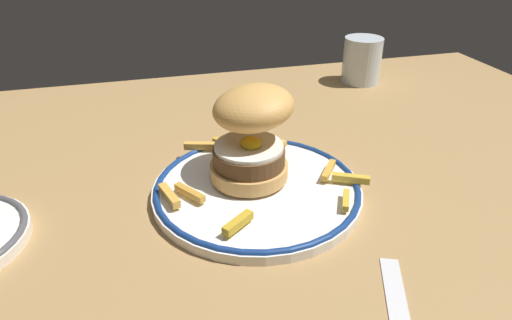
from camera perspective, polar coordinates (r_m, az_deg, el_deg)
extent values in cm
cube|color=#9E7A4A|center=(56.38, 2.01, -5.82)|extent=(125.03, 94.51, 4.00)
cylinder|color=white|center=(54.86, 0.00, -3.63)|extent=(25.65, 25.65, 1.20)
torus|color=navy|center=(54.53, 0.00, -3.10)|extent=(25.25, 25.25, 0.80)
cylinder|color=tan|center=(54.85, -0.91, -1.30)|extent=(9.71, 9.71, 1.80)
cylinder|color=brown|center=(53.86, -0.92, 0.51)|extent=(8.87, 8.87, 2.15)
cylinder|color=white|center=(53.23, -0.94, 1.75)|extent=(8.42, 8.42, 0.50)
ellipsoid|color=yellow|center=(52.66, -0.67, 2.25)|extent=(2.60, 2.60, 1.40)
ellipsoid|color=#D89F52|center=(53.03, -0.36, 6.84)|extent=(11.17, 10.68, 6.11)
cube|color=gold|center=(62.64, -4.51, 2.26)|extent=(2.20, 2.82, 0.74)
cube|color=gold|center=(56.60, 9.35, -1.27)|extent=(3.37, 4.08, 0.78)
cube|color=gold|center=(51.36, 11.57, -5.09)|extent=(2.28, 3.59, 0.71)
cube|color=gold|center=(52.04, -8.60, -4.20)|extent=(3.24, 4.24, 0.81)
cube|color=gold|center=(61.89, -7.13, 1.84)|extent=(4.78, 2.22, 0.92)
cube|color=gold|center=(55.26, 12.15, -2.34)|extent=(4.52, 2.89, 0.89)
cube|color=gold|center=(59.56, 2.87, 1.66)|extent=(3.15, 2.87, 0.79)
cube|color=gold|center=(51.85, -11.17, -4.52)|extent=(2.21, 4.68, 0.94)
cube|color=#E7B64C|center=(60.51, -1.56, 1.38)|extent=(3.32, 2.86, 0.90)
cube|color=gold|center=(46.76, -2.36, -8.14)|extent=(3.86, 3.25, 0.95)
cylinder|color=silver|center=(92.68, 13.55, 12.44)|extent=(7.57, 7.57, 9.00)
cylinder|color=silver|center=(93.34, 13.39, 11.13)|extent=(6.96, 6.96, 4.52)
cube|color=silver|center=(43.41, 17.75, -16.87)|extent=(5.92, 10.84, 0.24)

